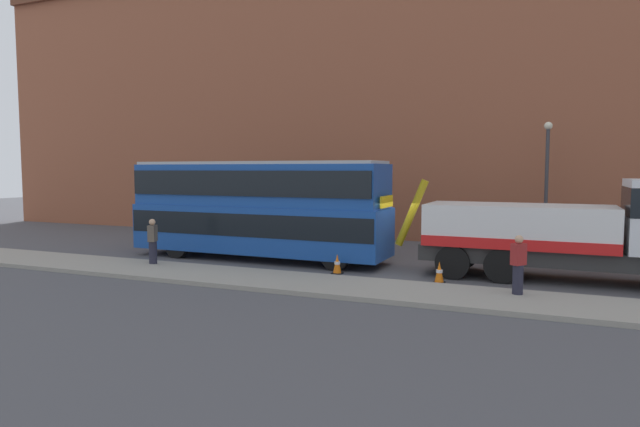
% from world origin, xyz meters
% --- Properties ---
extents(ground_plane, '(120.00, 120.00, 0.00)m').
position_xyz_m(ground_plane, '(0.00, 0.00, 0.00)').
color(ground_plane, '#4C4C51').
extents(near_kerb, '(60.00, 2.80, 0.15)m').
position_xyz_m(near_kerb, '(0.00, -4.20, 0.07)').
color(near_kerb, gray).
rests_on(near_kerb, ground_plane).
extents(building_facade, '(60.00, 1.50, 16.00)m').
position_xyz_m(building_facade, '(0.00, 8.47, 8.07)').
color(building_facade, '#935138').
rests_on(building_facade, ground_plane).
extents(recovery_tow_truck, '(10.16, 2.79, 3.67)m').
position_xyz_m(recovery_tow_truck, '(5.70, -0.26, 1.76)').
color(recovery_tow_truck, '#2D2D2D').
rests_on(recovery_tow_truck, ground_plane).
extents(double_decker_bus, '(11.08, 2.73, 4.06)m').
position_xyz_m(double_decker_bus, '(-6.22, -0.25, 2.23)').
color(double_decker_bus, '#19479E').
rests_on(double_decker_bus, ground_plane).
extents(pedestrian_onlooker, '(0.38, 0.46, 1.71)m').
position_xyz_m(pedestrian_onlooker, '(-8.99, -3.45, 0.99)').
color(pedestrian_onlooker, '#232333').
rests_on(pedestrian_onlooker, near_kerb).
extents(pedestrian_bystander, '(0.45, 0.47, 1.71)m').
position_xyz_m(pedestrian_bystander, '(4.09, -3.50, 0.99)').
color(pedestrian_bystander, '#232333').
rests_on(pedestrian_bystander, near_kerb).
extents(traffic_cone_near_bus, '(0.36, 0.36, 0.72)m').
position_xyz_m(traffic_cone_near_bus, '(-2.06, -1.95, 0.34)').
color(traffic_cone_near_bus, orange).
rests_on(traffic_cone_near_bus, ground_plane).
extents(traffic_cone_midway, '(0.36, 0.36, 0.72)m').
position_xyz_m(traffic_cone_midway, '(1.61, -2.14, 0.34)').
color(traffic_cone_midway, orange).
rests_on(traffic_cone_midway, ground_plane).
extents(street_lamp, '(0.36, 0.36, 5.83)m').
position_xyz_m(street_lamp, '(4.78, 6.28, 3.47)').
color(street_lamp, '#38383D').
rests_on(street_lamp, ground_plane).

